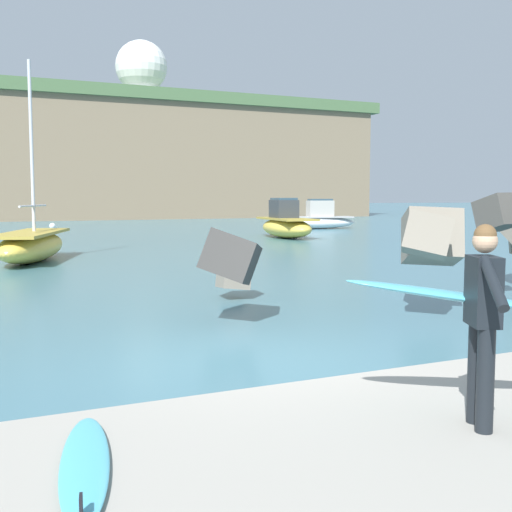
% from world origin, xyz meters
% --- Properties ---
extents(ground_plane, '(400.00, 400.00, 0.00)m').
position_xyz_m(ground_plane, '(0.00, 0.00, 0.00)').
color(ground_plane, '#42707F').
extents(walkway_path, '(48.00, 4.40, 0.24)m').
position_xyz_m(walkway_path, '(0.00, -4.00, 0.12)').
color(walkway_path, '#9E998E').
rests_on(walkway_path, ground).
extents(breakwater_jetty, '(31.93, 7.90, 2.50)m').
position_xyz_m(breakwater_jetty, '(7.76, 2.97, 1.07)').
color(breakwater_jetty, gray).
rests_on(breakwater_jetty, ground).
extents(surfer_with_board, '(2.04, 1.53, 1.78)m').
position_xyz_m(surfer_with_board, '(0.43, -3.58, 1.28)').
color(surfer_with_board, black).
rests_on(surfer_with_board, walkway_path).
extents(spare_surfboard, '(0.75, 2.03, 0.19)m').
position_xyz_m(spare_surfboard, '(-2.87, -3.13, 0.28)').
color(spare_surfboard, '#4CB2CC').
rests_on(spare_surfboard, walkway_path).
extents(boat_near_centre, '(6.19, 2.60, 2.12)m').
position_xyz_m(boat_near_centre, '(19.23, 31.63, 0.66)').
color(boat_near_centre, white).
rests_on(boat_near_centre, ground).
extents(boat_near_right, '(3.63, 6.19, 6.99)m').
position_xyz_m(boat_near_right, '(-1.40, 15.66, 0.58)').
color(boat_near_right, '#EAC64C').
rests_on(boat_near_right, ground).
extents(boat_mid_centre, '(2.64, 5.64, 2.20)m').
position_xyz_m(boat_mid_centre, '(12.76, 23.67, 0.73)').
color(boat_mid_centre, '#EAC64C').
rests_on(boat_mid_centre, ground).
extents(mooring_buoy_middle, '(0.44, 0.44, 0.44)m').
position_xyz_m(mooring_buoy_middle, '(2.28, 39.01, 0.22)').
color(mooring_buoy_middle, silver).
rests_on(mooring_buoy_middle, ground).
extents(radar_dome, '(7.02, 7.02, 10.33)m').
position_xyz_m(radar_dome, '(19.65, 79.63, 18.77)').
color(radar_dome, silver).
rests_on(radar_dome, headland_bluff).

